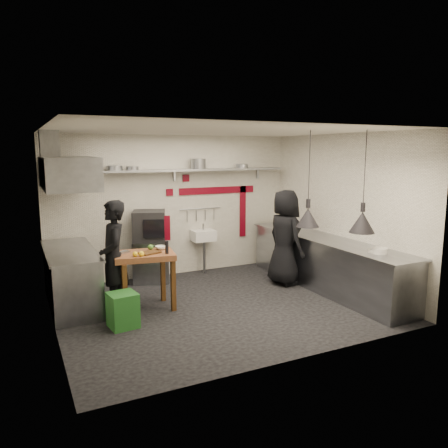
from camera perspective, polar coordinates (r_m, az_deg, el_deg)
name	(u,v)px	position (r m, az deg, el deg)	size (l,w,h in m)	color
floor	(219,305)	(7.25, -0.65, -10.58)	(5.00, 5.00, 0.00)	black
ceiling	(219,130)	(6.81, -0.70, 12.13)	(5.00, 5.00, 0.00)	silver
wall_back	(174,206)	(8.82, -6.50, 2.36)	(5.00, 0.04, 2.80)	silver
wall_front	(296,247)	(5.10, 9.44, -2.94)	(5.00, 0.04, 2.80)	silver
wall_left	(49,234)	(6.27, -21.84, -1.19)	(0.04, 4.20, 2.80)	silver
wall_right	(343,211)	(8.26, 15.22, 1.60)	(0.04, 4.20, 2.80)	silver
red_band_horiz	(218,190)	(9.13, -0.85, 4.43)	(1.70, 0.02, 0.14)	#650514
red_band_vert	(243,211)	(9.45, 2.46, 1.67)	(0.14, 0.02, 1.10)	#650514
red_tile_a	(186,178)	(8.83, -4.99, 5.98)	(0.14, 0.02, 0.14)	#650514
red_tile_b	(170,192)	(8.74, -7.11, 4.13)	(0.14, 0.02, 0.14)	#650514
back_shelf	(177,170)	(8.59, -6.19, 7.00)	(4.60, 0.34, 0.04)	gray
shelf_bracket_left	(74,178)	(8.30, -19.04, 5.76)	(0.04, 0.06, 0.24)	gray
shelf_bracket_mid	(174,175)	(8.74, -6.51, 6.38)	(0.04, 0.06, 0.24)	gray
shelf_bracket_right	(257,173)	(9.54, 4.39, 6.67)	(0.04, 0.06, 0.24)	gray
pan_far_left	(115,168)	(8.26, -14.11, 7.12)	(0.29, 0.29, 0.09)	gray
pan_mid_left	(132,168)	(8.33, -11.89, 7.15)	(0.23, 0.23, 0.07)	gray
stock_pot	(198,164)	(8.75, -3.37, 7.87)	(0.30, 0.30, 0.20)	gray
pan_right	(242,166)	(9.17, 2.35, 7.58)	(0.26, 0.26, 0.08)	gray
oven_stand	(152,261)	(8.54, -9.44, -4.77)	(0.67, 0.61, 0.80)	gray
combi_oven	(149,226)	(8.36, -9.76, -0.26)	(0.59, 0.55, 0.58)	black
oven_door	(156,228)	(8.10, -8.92, -0.55)	(0.53, 0.03, 0.46)	#650514
oven_glass	(154,229)	(8.06, -9.16, -0.61)	(0.38, 0.02, 0.34)	black
hand_sink	(203,235)	(8.95, -2.72, -1.51)	(0.46, 0.34, 0.22)	silver
sink_tap	(203,227)	(8.91, -2.73, -0.37)	(0.03, 0.03, 0.14)	gray
sink_drain	(204,257)	(9.01, -2.60, -4.30)	(0.06, 0.06, 0.66)	gray
utensil_rail	(200,209)	(8.99, -3.10, 2.03)	(0.02, 0.02, 0.90)	gray
counter_right	(325,264)	(8.22, 13.08, -5.10)	(0.70, 3.80, 0.90)	gray
counter_right_top	(326,239)	(8.12, 13.21, -1.92)	(0.76, 3.90, 0.03)	gray
plate_stack	(379,251)	(7.14, 19.64, -3.30)	(0.23, 0.23, 0.09)	silver
small_bowl_right	(374,251)	(7.19, 19.03, -3.33)	(0.21, 0.21, 0.05)	silver
counter_left	(71,279)	(7.53, -19.32, -6.76)	(0.70, 1.90, 0.90)	gray
counter_left_top	(70,251)	(7.41, -19.52, -3.30)	(0.76, 2.00, 0.03)	gray
extractor_hood	(68,173)	(7.26, -19.67, 6.29)	(0.78, 1.60, 0.50)	gray
hood_duct	(49,147)	(7.23, -21.84, 9.33)	(0.28, 0.28, 0.50)	gray
green_bin	(123,310)	(6.50, -13.08, -10.90)	(0.38, 0.38, 0.50)	#226323
prep_table	(145,281)	(7.06, -10.29, -7.35)	(0.92, 0.64, 0.92)	brown
cutting_board	(150,253)	(6.87, -9.67, -3.71)	(0.30, 0.21, 0.03)	#4B2C11
pepper_mill	(167,247)	(6.80, -7.48, -3.05)	(0.05, 0.05, 0.20)	black
lemon_a	(135,254)	(6.70, -11.52, -3.87)	(0.08, 0.08, 0.08)	yellow
lemon_b	(141,254)	(6.70, -10.74, -3.86)	(0.08, 0.08, 0.08)	yellow
veg_ball	(151,247)	(7.08, -9.56, -3.02)	(0.09, 0.09, 0.09)	#497E2A
steel_tray	(124,252)	(6.98, -12.98, -3.59)	(0.17, 0.11, 0.03)	gray
bowl	(161,248)	(7.13, -8.25, -3.07)	(0.18, 0.18, 0.06)	silver
heat_lamp_near	(309,179)	(6.82, 11.04, 5.75)	(0.35, 0.35, 1.48)	black
heat_lamp_far	(364,182)	(6.91, 17.85, 5.23)	(0.39, 0.39, 1.55)	black
chef_left	(114,258)	(6.84, -14.22, -4.36)	(0.64, 0.42, 1.77)	black
chef_right	(285,237)	(8.24, 7.97, -1.75)	(0.87, 0.57, 1.79)	black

